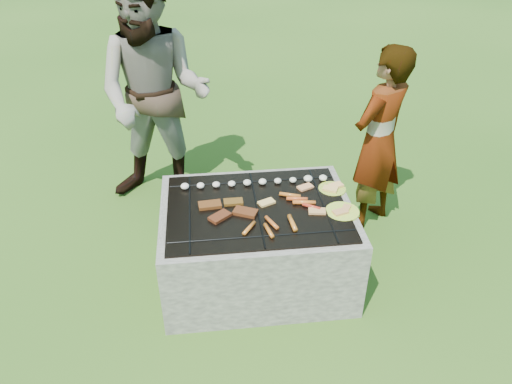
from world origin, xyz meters
TOP-DOWN VIEW (x-y plane):
  - lawn at (0.00, 0.00)m, footprint 60.00×60.00m
  - fire_pit at (0.00, 0.00)m, footprint 1.30×1.00m
  - mushrooms at (0.03, 0.28)m, footprint 1.06×0.06m
  - pork_slabs at (-0.20, -0.02)m, footprint 0.40×0.27m
  - sausages at (0.19, -0.11)m, footprint 0.55×0.49m
  - bread_on_grate at (0.28, 0.04)m, footprint 0.44×0.39m
  - plate_far at (0.56, 0.17)m, footprint 0.26×0.26m
  - plate_near at (0.56, -0.11)m, footprint 0.29×0.29m
  - cook at (1.02, 0.58)m, footprint 0.66×0.62m
  - bystander at (-0.70, 1.14)m, footprint 1.11×0.96m

SIDE VIEW (x-z plane):
  - lawn at x=0.00m, z-range 0.00..0.00m
  - fire_pit at x=0.00m, z-range -0.03..0.59m
  - plate_near at x=0.56m, z-range 0.59..0.62m
  - plate_far at x=0.56m, z-range 0.60..0.63m
  - bread_on_grate at x=0.28m, z-range 0.61..0.63m
  - pork_slabs at x=-0.20m, z-range 0.61..0.63m
  - sausages at x=0.19m, z-range 0.61..0.64m
  - mushrooms at x=0.03m, z-range 0.61..0.65m
  - cook at x=1.02m, z-range 0.00..1.51m
  - bystander at x=-0.70m, z-range 0.00..1.95m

